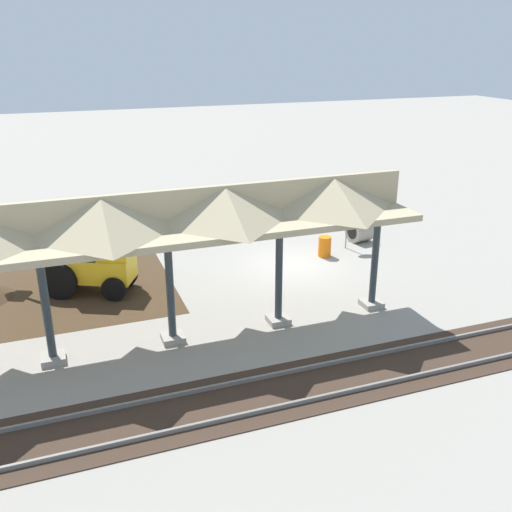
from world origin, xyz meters
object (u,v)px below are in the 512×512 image
stop_sign (348,210)px  concrete_pipe (360,230)px  traffic_barrel (325,246)px  backhoe (86,260)px

stop_sign → concrete_pipe: size_ratio=2.09×
concrete_pipe → traffic_barrel: bearing=26.5°
stop_sign → backhoe: size_ratio=0.50×
concrete_pipe → traffic_barrel: (2.45, 1.22, -0.09)m
stop_sign → traffic_barrel: bearing=23.3°
concrete_pipe → traffic_barrel: size_ratio=1.34×
stop_sign → traffic_barrel: stop_sign is taller
backhoe → concrete_pipe: 12.62m
stop_sign → concrete_pipe: (-1.08, -0.63, -1.29)m
stop_sign → concrete_pipe: bearing=-149.8°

